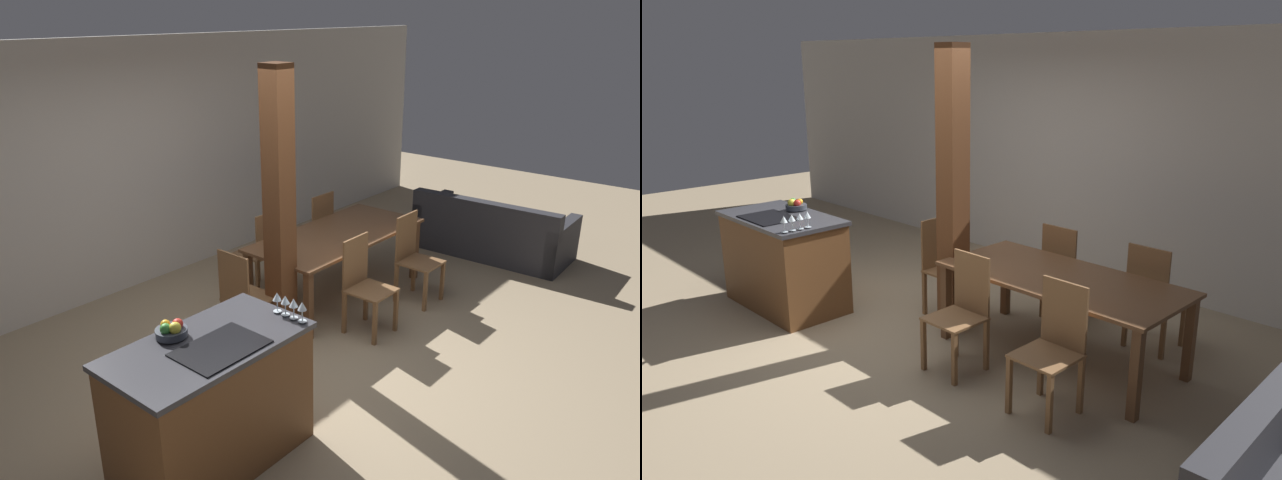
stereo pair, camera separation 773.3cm
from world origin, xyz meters
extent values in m
plane|color=#9E896B|center=(0.00, 0.00, 0.00)|extent=(16.00, 16.00, 0.00)
cube|color=beige|center=(0.00, 2.55, 1.35)|extent=(11.20, 0.08, 2.70)
cube|color=brown|center=(-1.29, -0.42, 0.45)|extent=(1.29, 0.69, 0.89)
cube|color=#38383D|center=(-1.29, -0.42, 0.91)|extent=(1.33, 0.73, 0.04)
cube|color=black|center=(-1.29, -0.55, 0.94)|extent=(0.56, 0.40, 0.01)
cylinder|color=#383D47|center=(-1.40, -0.19, 0.97)|extent=(0.21, 0.21, 0.05)
sphere|color=red|center=(-1.35, -0.20, 1.02)|extent=(0.07, 0.07, 0.07)
sphere|color=gold|center=(-1.40, -0.14, 1.01)|extent=(0.07, 0.07, 0.07)
sphere|color=#3D8E38|center=(-1.44, -0.20, 1.02)|extent=(0.07, 0.07, 0.07)
sphere|color=yellow|center=(-1.40, -0.24, 1.02)|extent=(0.08, 0.08, 0.08)
cylinder|color=silver|center=(-0.70, -0.72, 0.95)|extent=(0.06, 0.06, 0.00)
cylinder|color=silver|center=(-0.70, -0.72, 0.99)|extent=(0.01, 0.01, 0.08)
cone|color=silver|center=(-0.70, -0.72, 1.06)|extent=(0.06, 0.06, 0.06)
cylinder|color=silver|center=(-0.70, -0.64, 0.95)|extent=(0.06, 0.06, 0.00)
cylinder|color=silver|center=(-0.70, -0.64, 0.99)|extent=(0.01, 0.01, 0.08)
cone|color=silver|center=(-0.70, -0.64, 1.06)|extent=(0.06, 0.06, 0.06)
cylinder|color=silver|center=(-0.70, -0.56, 0.95)|extent=(0.06, 0.06, 0.00)
cylinder|color=silver|center=(-0.70, -0.56, 0.99)|extent=(0.01, 0.01, 0.08)
cone|color=silver|center=(-0.70, -0.56, 1.06)|extent=(0.06, 0.06, 0.06)
cylinder|color=silver|center=(-0.70, -0.48, 0.95)|extent=(0.06, 0.06, 0.00)
cylinder|color=silver|center=(-0.70, -0.48, 0.99)|extent=(0.01, 0.01, 0.08)
cone|color=silver|center=(-0.70, -0.48, 1.06)|extent=(0.06, 0.06, 0.06)
cube|color=brown|center=(1.35, 0.58, 0.71)|extent=(2.01, 0.93, 0.03)
cube|color=brown|center=(0.41, 0.19, 0.35)|extent=(0.07, 0.07, 0.69)
cube|color=brown|center=(2.29, 0.19, 0.35)|extent=(0.07, 0.07, 0.69)
cube|color=brown|center=(0.41, 0.98, 0.35)|extent=(0.07, 0.07, 0.69)
cube|color=brown|center=(2.29, 0.98, 0.35)|extent=(0.07, 0.07, 0.69)
cube|color=brown|center=(0.90, -0.18, 0.44)|extent=(0.40, 0.40, 0.02)
cube|color=brown|center=(0.90, 0.01, 0.70)|extent=(0.38, 0.02, 0.49)
cube|color=brown|center=(0.72, -0.36, 0.22)|extent=(0.04, 0.04, 0.43)
cube|color=brown|center=(1.08, -0.36, 0.22)|extent=(0.04, 0.04, 0.43)
cube|color=brown|center=(0.72, 0.00, 0.22)|extent=(0.04, 0.04, 0.43)
cube|color=brown|center=(1.08, 0.00, 0.22)|extent=(0.04, 0.04, 0.43)
cube|color=brown|center=(1.81, -0.18, 0.44)|extent=(0.40, 0.40, 0.02)
cube|color=brown|center=(1.81, 0.01, 0.70)|extent=(0.38, 0.02, 0.49)
cube|color=brown|center=(1.63, -0.36, 0.22)|extent=(0.04, 0.04, 0.43)
cube|color=brown|center=(1.98, -0.36, 0.22)|extent=(0.04, 0.04, 0.43)
cube|color=brown|center=(1.63, 0.00, 0.22)|extent=(0.04, 0.04, 0.43)
cube|color=brown|center=(1.98, 0.00, 0.22)|extent=(0.04, 0.04, 0.43)
cube|color=brown|center=(0.90, 1.35, 0.44)|extent=(0.40, 0.40, 0.02)
cube|color=brown|center=(0.90, 1.16, 0.70)|extent=(0.38, 0.02, 0.49)
cube|color=brown|center=(1.08, 1.53, 0.22)|extent=(0.04, 0.04, 0.43)
cube|color=brown|center=(0.72, 1.53, 0.22)|extent=(0.04, 0.04, 0.43)
cube|color=brown|center=(1.08, 1.17, 0.22)|extent=(0.04, 0.04, 0.43)
cube|color=brown|center=(0.72, 1.17, 0.22)|extent=(0.04, 0.04, 0.43)
cube|color=brown|center=(1.81, 1.35, 0.44)|extent=(0.40, 0.40, 0.02)
cube|color=brown|center=(1.81, 1.16, 0.70)|extent=(0.38, 0.02, 0.49)
cube|color=brown|center=(1.98, 1.53, 0.22)|extent=(0.04, 0.04, 0.43)
cube|color=brown|center=(1.63, 1.53, 0.22)|extent=(0.04, 0.04, 0.43)
cube|color=brown|center=(1.98, 1.17, 0.22)|extent=(0.04, 0.04, 0.43)
cube|color=brown|center=(1.63, 1.17, 0.22)|extent=(0.04, 0.04, 0.43)
cube|color=brown|center=(0.05, 0.58, 0.44)|extent=(0.40, 0.40, 0.02)
cube|color=brown|center=(-0.14, 0.58, 0.70)|extent=(0.02, 0.38, 0.49)
cube|color=brown|center=(0.23, 0.41, 0.22)|extent=(0.04, 0.04, 0.43)
cube|color=brown|center=(0.23, 0.76, 0.22)|extent=(0.04, 0.04, 0.43)
cube|color=brown|center=(-0.13, 0.41, 0.22)|extent=(0.04, 0.04, 0.43)
cube|color=brown|center=(-0.13, 0.76, 0.22)|extent=(0.04, 0.04, 0.43)
cube|color=#2D2D33|center=(3.63, -0.16, 0.22)|extent=(0.94, 1.91, 0.44)
cube|color=#2D2D33|center=(3.27, -0.17, 0.61)|extent=(0.22, 1.88, 0.33)
cube|color=#2D2D33|center=(3.66, -1.03, 0.29)|extent=(0.89, 0.17, 0.58)
cube|color=#2D2D33|center=(3.61, 0.71, 0.29)|extent=(0.89, 0.17, 0.58)
cube|color=brown|center=(0.28, 0.40, 1.27)|extent=(0.21, 0.21, 2.54)
camera|label=1|loc=(-3.55, -3.25, 2.96)|focal=35.00mm
camera|label=2|loc=(4.16, -3.34, 2.41)|focal=35.00mm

